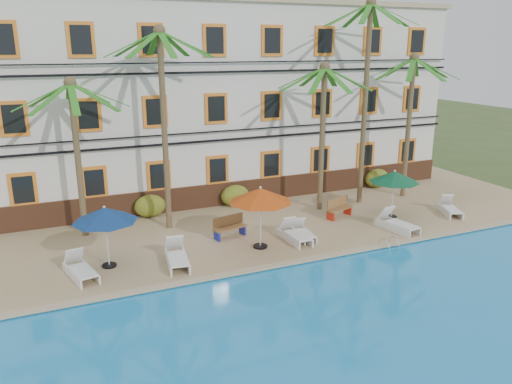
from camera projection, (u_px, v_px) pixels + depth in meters
name	position (u px, v px, depth m)	size (l,w,h in m)	color
ground	(309.00, 255.00, 20.33)	(100.00, 100.00, 0.00)	#384C23
pool_deck	(260.00, 215.00, 24.70)	(30.00, 12.00, 0.25)	tan
swimming_pool	(431.00, 343.00, 14.14)	(26.00, 12.00, 0.20)	#1B88CE
pool_coping	(321.00, 257.00, 19.46)	(30.00, 0.35, 0.06)	tan
hotel_building	(224.00, 99.00, 27.61)	(25.40, 6.44, 10.22)	silver
palm_a	(75.00, 134.00, 20.55)	(4.56, 4.56, 6.78)	brown
palm_b	(163.00, 103.00, 21.13)	(4.56, 4.56, 8.80)	brown
palm_c	(323.00, 116.00, 23.98)	(4.56, 4.56, 7.25)	brown
palm_d	(366.00, 79.00, 24.62)	(4.56, 4.56, 10.16)	brown
palm_e	(410.00, 106.00, 26.14)	(4.56, 4.56, 7.62)	brown
shrub_left	(150.00, 206.00, 23.98)	(1.50, 0.90, 1.10)	#1F5718
shrub_mid	(235.00, 195.00, 25.66)	(1.50, 0.90, 1.10)	#1F5718
shrub_right	(377.00, 178.00, 29.03)	(1.50, 0.90, 1.10)	#1F5718
umbrella_blue	(105.00, 215.00, 18.12)	(2.39, 2.39, 2.39)	black
umbrella_red	(260.00, 195.00, 19.86)	(2.60, 2.60, 2.60)	black
umbrella_green	(394.00, 177.00, 23.49)	(2.36, 2.36, 2.36)	black
lounger_a	(80.00, 269.00, 17.78)	(1.15, 2.08, 0.93)	white
lounger_b	(177.00, 256.00, 18.79)	(1.00, 2.15, 0.98)	white
lounger_c	(294.00, 234.00, 21.10)	(0.78, 1.98, 0.92)	white
lounger_d	(303.00, 232.00, 21.45)	(0.74, 1.68, 0.77)	white
lounger_e	(397.00, 223.00, 22.31)	(1.06, 2.16, 0.98)	white
lounger_f	(450.00, 208.00, 24.48)	(1.36, 1.98, 0.88)	white
bench_left	(229.00, 226.00, 21.49)	(1.57, 0.79, 0.93)	olive
bench_right	(338.00, 208.00, 23.98)	(1.57, 0.94, 0.93)	olive
pool_ladder	(389.00, 246.00, 20.59)	(0.54, 0.74, 0.74)	silver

